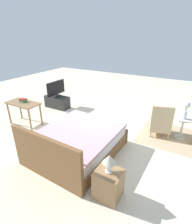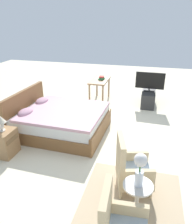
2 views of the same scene
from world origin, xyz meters
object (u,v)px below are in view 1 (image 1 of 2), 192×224
at_px(bed, 76,143).
at_px(armchair_by_window_right, 160,123).
at_px(flower_vase, 186,109).
at_px(nightstand, 108,184).
at_px(tv_flatscreen, 56,89).
at_px(side_table, 182,126).
at_px(table_lamp, 109,161).
at_px(tv_stand, 57,102).
at_px(book_stack, 23,100).
at_px(vanity_desk, 23,106).

distance_m(bed, armchair_by_window_right, 2.38).
bearing_deg(flower_vase, nightstand, 71.87).
xyz_separation_m(flower_vase, tv_flatscreen, (4.37, -0.00, -0.11)).
xyz_separation_m(bed, side_table, (-2.04, -1.98, 0.06)).
bearing_deg(table_lamp, tv_stand, -37.55).
height_order(side_table, table_lamp, table_lamp).
bearing_deg(bed, flower_vase, -135.90).
bearing_deg(side_table, armchair_by_window_right, 14.67).
height_order(flower_vase, tv_flatscreen, flower_vase).
xyz_separation_m(side_table, nightstand, (0.88, 2.68, -0.09)).
bearing_deg(book_stack, armchair_by_window_right, -160.28).
height_order(bed, tv_stand, bed).
height_order(bed, tv_flatscreen, tv_flatscreen).
xyz_separation_m(armchair_by_window_right, table_lamp, (0.34, 2.54, 0.37)).
bearing_deg(bed, vanity_desk, -10.76).
bearing_deg(vanity_desk, side_table, -160.14).
bearing_deg(table_lamp, flower_vase, -108.12).
distance_m(bed, tv_flatscreen, 3.09).
distance_m(armchair_by_window_right, tv_flatscreen, 3.86).
bearing_deg(flower_vase, table_lamp, 71.88).
height_order(tv_stand, book_stack, book_stack).
bearing_deg(nightstand, flower_vase, -108.13).
bearing_deg(flower_vase, tv_stand, -0.03).
distance_m(bed, flower_vase, 2.90).
distance_m(armchair_by_window_right, side_table, 0.56).
xyz_separation_m(bed, tv_stand, (2.33, -1.98, -0.07)).
xyz_separation_m(bed, armchair_by_window_right, (-1.50, -1.84, 0.08)).
bearing_deg(side_table, vanity_desk, 19.86).
xyz_separation_m(side_table, vanity_desk, (4.30, 1.55, 0.26)).
xyz_separation_m(side_table, book_stack, (4.33, 1.50, 0.42)).
bearing_deg(flower_vase, book_stack, 19.11).
bearing_deg(armchair_by_window_right, bed, 50.72).
bearing_deg(vanity_desk, tv_stand, -87.31).
distance_m(bed, vanity_desk, 2.32).
xyz_separation_m(nightstand, tv_flatscreen, (3.50, -2.69, 0.49)).
bearing_deg(nightstand, vanity_desk, -18.28).
height_order(nightstand, vanity_desk, vanity_desk).
xyz_separation_m(table_lamp, tv_flatscreen, (3.50, -2.69, 0.00)).
bearing_deg(flower_vase, vanity_desk, 19.86).
distance_m(bed, side_table, 2.85).
height_order(side_table, flower_vase, flower_vase).
bearing_deg(armchair_by_window_right, nightstand, 82.42).
bearing_deg(flower_vase, armchair_by_window_right, 14.67).
bearing_deg(tv_flatscreen, bed, 139.59).
bearing_deg(vanity_desk, table_lamp, 161.71).
distance_m(side_table, vanity_desk, 4.58).
bearing_deg(book_stack, nightstand, 161.09).
distance_m(flower_vase, tv_flatscreen, 4.38).
relative_size(bed, side_table, 3.63).
distance_m(tv_flatscreen, vanity_desk, 1.56).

